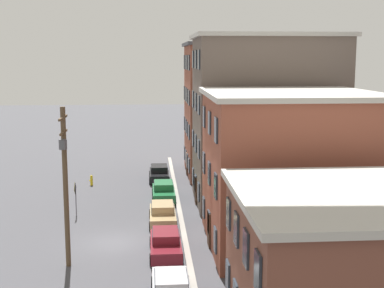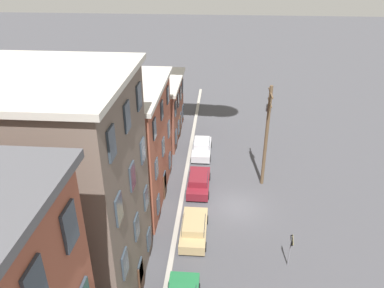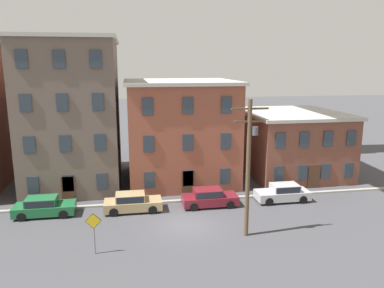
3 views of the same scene
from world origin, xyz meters
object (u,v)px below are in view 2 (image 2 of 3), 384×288
Objects in this scene: car_tan at (194,228)px; car_silver at (202,147)px; caution_sign at (291,245)px; utility_pole at (267,131)px; car_maroon at (199,181)px.

car_silver is (12.37, 0.13, 0.00)m from car_tan.
car_tan is 1.70× the size of caution_sign.
car_tan is at bearing -179.40° from car_silver.
car_tan is at bearing 143.52° from utility_pole.
utility_pole is (7.44, -5.50, 4.33)m from car_tan.
car_maroon is 1.00× the size of car_silver.
car_maroon is 7.16m from utility_pole.
car_tan is 1.00× the size of car_silver.
car_maroon is at bearing 37.51° from caution_sign.
car_silver is 1.70× the size of caution_sign.
car_tan is 12.37m from car_silver.
caution_sign is (-8.37, -6.42, 0.98)m from car_maroon.
caution_sign is 0.29× the size of utility_pole.
caution_sign is at bearing -174.82° from utility_pole.
utility_pole is (1.36, -5.54, 4.33)m from car_maroon.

